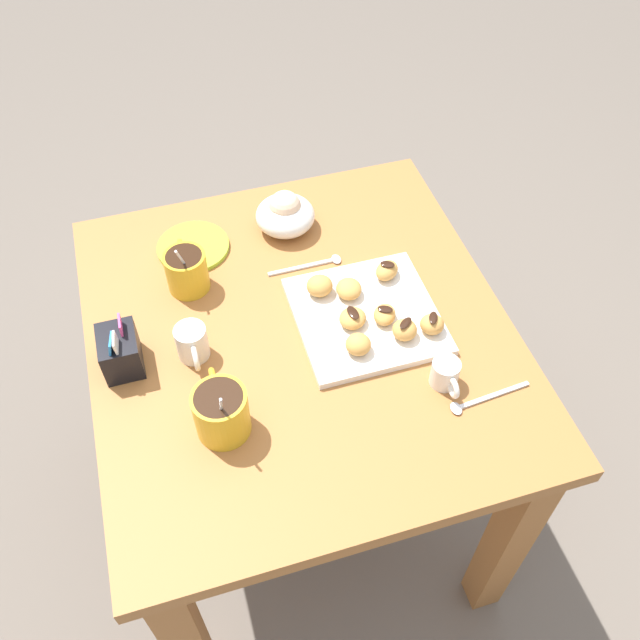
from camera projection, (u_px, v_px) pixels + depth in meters
name	position (u px, v px, depth m)	size (l,w,h in m)	color
ground_plane	(306.00, 494.00, 1.91)	(8.00, 8.00, 0.00)	#665B51
dining_table	(301.00, 372.00, 1.46)	(0.88, 0.81, 0.73)	#A36633
pastry_plate_square	(366.00, 316.00, 1.36)	(0.27, 0.27, 0.02)	silver
coffee_mug_mustard_left	(221.00, 411.00, 1.17)	(0.14, 0.10, 0.15)	gold
coffee_mug_mustard_right	(186.00, 269.00, 1.39)	(0.12, 0.09, 0.14)	gold
cream_pitcher_white	(192.00, 342.00, 1.28)	(0.10, 0.06, 0.07)	silver
sugar_caddy	(120.00, 351.00, 1.26)	(0.09, 0.07, 0.11)	black
ice_cream_bowl	(285.00, 214.00, 1.51)	(0.13, 0.13, 0.10)	silver
chocolate_sauce_pitcher	(445.00, 372.00, 1.25)	(0.09, 0.05, 0.06)	silver
saucer_lime_left	(193.00, 247.00, 1.49)	(0.16, 0.16, 0.01)	#9EC633
loose_spoon_near_saucer	(315.00, 264.00, 1.46)	(0.03, 0.16, 0.01)	silver
loose_spoon_by_plate	(480.00, 400.00, 1.24)	(0.03, 0.16, 0.01)	silver
beignet_0	(405.00, 330.00, 1.31)	(0.05, 0.05, 0.04)	#D19347
chocolate_drizzle_0	(406.00, 323.00, 1.29)	(0.03, 0.02, 0.01)	black
beignet_1	(385.00, 315.00, 1.33)	(0.04, 0.05, 0.03)	#D19347
chocolate_drizzle_1	(385.00, 309.00, 1.32)	(0.03, 0.02, 0.01)	black
beignet_2	(353.00, 318.00, 1.33)	(0.05, 0.05, 0.03)	#D19347
chocolate_drizzle_2	(353.00, 313.00, 1.32)	(0.04, 0.02, 0.01)	black
beignet_3	(387.00, 270.00, 1.41)	(0.04, 0.05, 0.03)	#D19347
chocolate_drizzle_3	(388.00, 264.00, 1.39)	(0.03, 0.02, 0.01)	black
beignet_4	(349.00, 289.00, 1.38)	(0.06, 0.05, 0.03)	#D19347
beignet_5	(358.00, 344.00, 1.28)	(0.05, 0.05, 0.04)	#D19347
beignet_6	(320.00, 286.00, 1.38)	(0.05, 0.05, 0.04)	#D19347
beignet_7	(432.00, 324.00, 1.31)	(0.04, 0.05, 0.04)	#D19347
chocolate_drizzle_7	(433.00, 318.00, 1.30)	(0.03, 0.02, 0.01)	black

